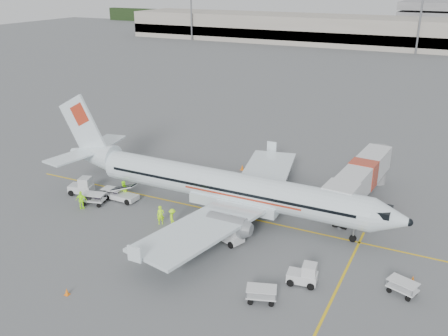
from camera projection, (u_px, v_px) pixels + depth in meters
The scene contains 24 objects.
ground at pixel (215, 211), 48.72m from camera, with size 360.00×360.00×0.00m, color #56595B.
stripe_lead at pixel (215, 211), 48.72m from camera, with size 44.00×0.20×0.01m, color yellow.
stripe_cross at pixel (336, 292), 36.25m from camera, with size 0.20×20.00×0.01m, color yellow.
terminal_west at pixel (284, 28), 172.29m from camera, with size 110.00×22.00×9.00m, color gray, non-canonical shape.
treeline at pixel (421, 26), 193.92m from camera, with size 300.00×3.00×6.00m, color black, non-canonical shape.
mast_west at pixel (191, 8), 172.30m from camera, with size 3.20×1.20×22.00m, color slate, non-canonical shape.
mast_center at pixel (421, 15), 141.32m from camera, with size 3.20×1.20×22.00m, color slate, non-canonical shape.
aircraft at pixel (229, 167), 46.32m from camera, with size 35.41×27.75×9.76m, color white, non-canonical shape.
jet_bridge at pixel (362, 183), 49.54m from camera, with size 3.17×16.92×4.44m, color silver, non-canonical shape.
belt_loader at pixel (121, 189), 50.62m from camera, with size 4.68×1.75×2.53m, color silver, non-canonical shape.
tug_fore at pixel (302, 274), 36.96m from camera, with size 2.20×1.26×1.70m, color silver, non-canonical shape.
tug_mid at pixel (230, 233), 42.71m from camera, with size 2.37×1.36×1.83m, color silver, non-canonical shape.
tug_aft at pixel (81, 186), 52.19m from camera, with size 2.43×1.39×1.88m, color silver, non-canonical shape.
cart_loaded_a at pixel (113, 193), 51.34m from camera, with size 2.06×1.22×1.07m, color silver, non-canonical shape.
cart_loaded_b at pixel (94, 199), 49.90m from camera, with size 2.26×1.34×1.18m, color silver, non-canonical shape.
cart_empty_a at pixel (261, 294), 35.05m from camera, with size 2.11×1.25×1.10m, color silver, non-canonical shape.
cart_empty_b at pixel (402, 287), 35.85m from camera, with size 2.07×1.23×1.08m, color silver, non-canonical shape.
cone_nose at pixel (413, 279), 37.25m from camera, with size 0.37×0.37×0.61m, color orange.
cone_port at pixel (242, 167), 58.82m from camera, with size 0.42×0.42×0.69m, color orange.
cone_stbd at pixel (67, 291), 35.83m from camera, with size 0.35×0.35×0.57m, color orange.
crew_a at pixel (161, 215), 45.84m from camera, with size 0.66×0.43×1.81m, color #B0FF14.
crew_b at pixel (124, 190), 51.16m from camera, with size 0.91×0.71×1.87m, color #B0FF14.
crew_c at pixel (172, 218), 45.45m from camera, with size 1.11×0.64×1.72m, color #B0FF14.
crew_d at pixel (81, 200), 48.81m from camera, with size 1.10×0.46×1.87m, color #B0FF14.
Camera 1 is at (20.25, -38.98, 21.52)m, focal length 40.00 mm.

